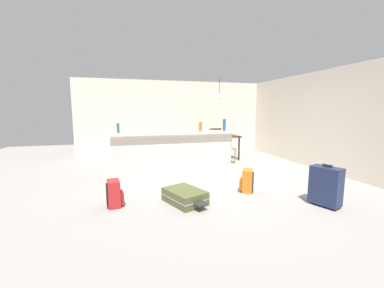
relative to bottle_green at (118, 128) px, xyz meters
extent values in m
cube|color=gray|center=(1.90, -0.29, -1.15)|extent=(13.00, 13.00, 0.05)
cube|color=silver|center=(1.90, 2.76, 0.12)|extent=(6.60, 0.10, 2.50)
cube|color=silver|center=(4.95, 0.01, 0.12)|extent=(0.10, 6.00, 2.50)
cube|color=silver|center=(1.23, 0.02, -0.64)|extent=(2.80, 0.20, 0.97)
cube|color=white|center=(1.23, 0.02, -0.14)|extent=(2.96, 0.40, 0.05)
cylinder|color=#2D6B38|center=(0.00, 0.00, 0.00)|extent=(0.06, 0.06, 0.22)
cylinder|color=silver|center=(0.57, -0.05, -0.01)|extent=(0.06, 0.06, 0.21)
cylinder|color=silver|center=(1.27, 0.11, 0.01)|extent=(0.07, 0.07, 0.24)
cylinder|color=#9E661E|center=(1.84, -0.07, 0.00)|extent=(0.07, 0.07, 0.22)
cylinder|color=#284C89|center=(2.44, -0.05, 0.03)|extent=(0.07, 0.07, 0.29)
cube|color=#332319|center=(2.98, 1.51, -0.41)|extent=(1.10, 0.80, 0.04)
cylinder|color=#332319|center=(2.49, 1.17, -0.78)|extent=(0.06, 0.06, 0.70)
cylinder|color=#332319|center=(3.47, 1.17, -0.78)|extent=(0.06, 0.06, 0.70)
cylinder|color=#332319|center=(2.49, 1.85, -0.78)|extent=(0.06, 0.06, 0.70)
cylinder|color=#332319|center=(3.47, 1.85, -0.78)|extent=(0.06, 0.06, 0.70)
cube|color=#9E754C|center=(2.97, 0.89, -0.70)|extent=(0.42, 0.42, 0.04)
cube|color=#9E754C|center=(2.98, 1.07, -0.44)|extent=(0.40, 0.06, 0.48)
cylinder|color=#9E754C|center=(2.80, 0.74, -0.92)|extent=(0.04, 0.04, 0.41)
cylinder|color=#9E754C|center=(3.12, 0.72, -0.92)|extent=(0.04, 0.04, 0.41)
cylinder|color=#9E754C|center=(2.82, 1.06, -0.92)|extent=(0.04, 0.04, 0.41)
cylinder|color=#9E754C|center=(3.14, 1.04, -0.92)|extent=(0.04, 0.04, 0.41)
cube|color=#9E754C|center=(3.03, 2.17, -0.70)|extent=(0.44, 0.44, 0.04)
cube|color=#9E754C|center=(3.01, 1.99, -0.44)|extent=(0.40, 0.08, 0.48)
cylinder|color=#9E754C|center=(3.20, 2.31, -0.92)|extent=(0.04, 0.04, 0.41)
cylinder|color=#9E754C|center=(2.88, 2.34, -0.92)|extent=(0.04, 0.04, 0.41)
cylinder|color=#9E754C|center=(3.17, 1.99, -0.92)|extent=(0.04, 0.04, 0.41)
cylinder|color=#9E754C|center=(2.85, 2.03, -0.92)|extent=(0.04, 0.04, 0.41)
cylinder|color=black|center=(2.95, 1.52, 1.13)|extent=(0.01, 0.01, 0.49)
cone|color=white|center=(2.95, 1.52, 0.84)|extent=(0.34, 0.34, 0.14)
sphere|color=white|center=(2.95, 1.52, 0.76)|extent=(0.07, 0.07, 0.07)
cube|color=#51562D|center=(1.04, -1.72, -1.02)|extent=(0.70, 0.81, 0.22)
cube|color=gray|center=(1.04, -1.72, -1.02)|extent=(0.72, 0.83, 0.02)
cube|color=#2D2D33|center=(1.20, -2.10, -1.02)|extent=(0.22, 0.20, 0.02)
cube|color=red|center=(-0.07, -1.57, -0.92)|extent=(0.21, 0.30, 0.42)
cube|color=maroon|center=(0.04, -1.55, -0.99)|extent=(0.09, 0.23, 0.19)
cube|color=black|center=(-0.16, -1.65, -0.94)|extent=(0.03, 0.04, 0.36)
cube|color=black|center=(-0.17, -1.51, -0.94)|extent=(0.03, 0.04, 0.36)
cube|color=#1E284C|center=(3.16, -2.44, -0.80)|extent=(0.38, 0.50, 0.60)
cylinder|color=black|center=(3.22, -2.62, -1.10)|extent=(0.05, 0.07, 0.06)
cylinder|color=black|center=(3.09, -2.27, -1.10)|extent=(0.05, 0.07, 0.06)
cube|color=#232328|center=(3.16, -2.44, -0.48)|extent=(0.09, 0.15, 0.04)
cube|color=orange|center=(2.30, -1.50, -0.92)|extent=(0.30, 0.33, 0.42)
cube|color=#AB5918|center=(2.21, -1.45, -0.99)|extent=(0.16, 0.22, 0.19)
cube|color=black|center=(2.42, -1.50, -0.94)|extent=(0.04, 0.04, 0.36)
cube|color=black|center=(2.35, -1.62, -0.94)|extent=(0.04, 0.04, 0.36)
camera|label=1|loc=(0.14, -5.38, 0.37)|focal=22.41mm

